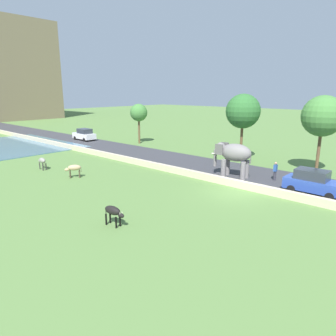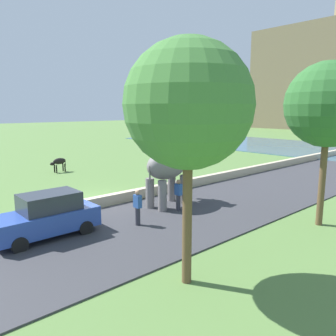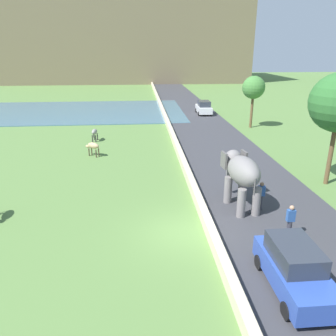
{
  "view_description": "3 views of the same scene",
  "coord_description": "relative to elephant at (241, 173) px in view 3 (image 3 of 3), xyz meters",
  "views": [
    {
      "loc": [
        -19.47,
        -10.68,
        7.29
      ],
      "look_at": [
        -1.94,
        5.08,
        1.4
      ],
      "focal_mm": 32.92,
      "sensor_mm": 36.0,
      "label": 1
    },
    {
      "loc": [
        16.11,
        -9.23,
        5.08
      ],
      "look_at": [
        2.11,
        3.42,
        1.74
      ],
      "focal_mm": 35.9,
      "sensor_mm": 36.0,
      "label": 2
    },
    {
      "loc": [
        -1.93,
        -13.72,
        8.3
      ],
      "look_at": [
        -0.24,
        5.98,
        1.15
      ],
      "focal_mm": 35.4,
      "sensor_mm": 36.0,
      "label": 3
    }
  ],
  "objects": [
    {
      "name": "person_trailing",
      "position": [
        1.42,
        -3.2,
        -1.16
      ],
      "size": [
        0.36,
        0.22,
        1.63
      ],
      "color": "#33333D",
      "rests_on": "ground"
    },
    {
      "name": "person_beside_elephant",
      "position": [
        1.05,
        -0.39,
        -1.16
      ],
      "size": [
        0.36,
        0.22,
        1.63
      ],
      "color": "#33333D",
      "rests_on": "ground"
    },
    {
      "name": "car_white",
      "position": [
        3.18,
        27.42,
        -1.14
      ],
      "size": [
        1.87,
        4.04,
        1.8
      ],
      "color": "white",
      "rests_on": "ground"
    },
    {
      "name": "barrier_wall",
      "position": [
        -2.19,
        15.6,
        -1.74
      ],
      "size": [
        0.4,
        110.0,
        0.58
      ],
      "primitive_type": "cube",
      "color": "beige",
      "rests_on": "ground"
    },
    {
      "name": "cow_tan",
      "position": [
        -9.2,
        10.13,
        -1.2
      ],
      "size": [
        1.32,
        1.09,
        1.15
      ],
      "color": "tan",
      "rests_on": "ground"
    },
    {
      "name": "hill_distant",
      "position": [
        -9.39,
        80.81,
        10.45
      ],
      "size": [
        64.0,
        28.0,
        24.98
      ],
      "primitive_type": "cube",
      "color": "#75664C",
      "rests_on": "ground"
    },
    {
      "name": "car_blue",
      "position": [
        0.03,
        -6.64,
        -1.14
      ],
      "size": [
        1.8,
        4.0,
        1.8
      ],
      "color": "#2D4CA8",
      "rests_on": "ground"
    },
    {
      "name": "tree_near",
      "position": [
        6.93,
        19.25,
        2.28
      ],
      "size": [
        2.43,
        2.43,
        5.58
      ],
      "color": "brown",
      "rests_on": "ground"
    },
    {
      "name": "ground_plane",
      "position": [
        -3.39,
        -2.4,
        -2.04
      ],
      "size": [
        220.0,
        220.0,
        0.0
      ],
      "primitive_type": "plane",
      "color": "#567A3D"
    },
    {
      "name": "cow_grey",
      "position": [
        -9.64,
        14.94,
        -1.2
      ],
      "size": [
        0.54,
        1.41,
        1.15
      ],
      "color": "gray",
      "rests_on": "ground"
    },
    {
      "name": "elephant",
      "position": [
        0.0,
        0.0,
        0.0
      ],
      "size": [
        1.77,
        3.56,
        2.99
      ],
      "color": "slate",
      "rests_on": "ground"
    },
    {
      "name": "lake",
      "position": [
        -17.39,
        30.87,
        -2.0
      ],
      "size": [
        36.0,
        18.0,
        0.08
      ],
      "primitive_type": "cube",
      "color": "#426B84",
      "rests_on": "ground"
    },
    {
      "name": "road_surface",
      "position": [
        1.61,
        17.6,
        -2.01
      ],
      "size": [
        7.0,
        120.0,
        0.06
      ],
      "primitive_type": "cube",
      "color": "#38383D",
      "rests_on": "ground"
    }
  ]
}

